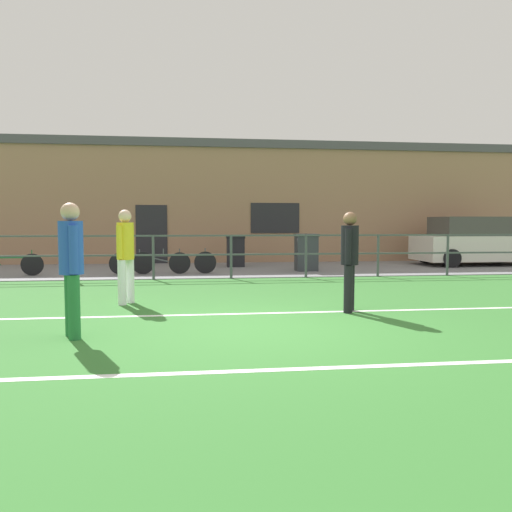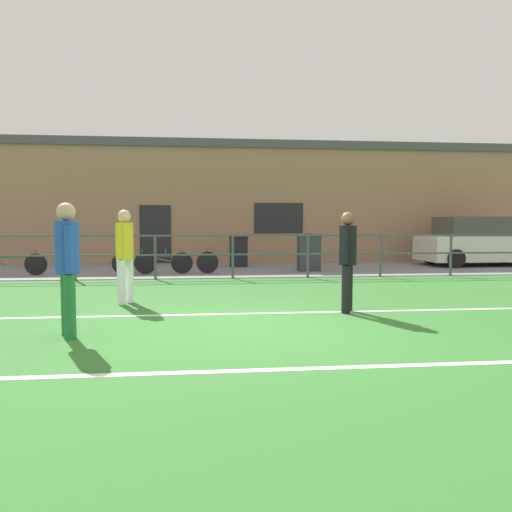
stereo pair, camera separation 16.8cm
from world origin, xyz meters
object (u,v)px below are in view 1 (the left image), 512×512
object	(u,v)px
trash_bin_1	(236,251)
bicycle_parked_2	(174,262)
player_winger	(71,261)
bicycle_parked_0	(1,264)
player_striker	(126,251)
bicycle_parked_1	(150,263)
parked_car_red	(475,242)
player_goalkeeper	(350,255)
trash_bin_0	(306,252)

from	to	relation	value
trash_bin_1	bicycle_parked_2	bearing A→B (deg)	-132.61
trash_bin_1	player_winger	bearing A→B (deg)	-106.43
bicycle_parked_0	player_striker	bearing A→B (deg)	-51.13
bicycle_parked_1	parked_car_red	bearing A→B (deg)	9.36
player_goalkeeper	trash_bin_1	distance (m)	8.39
bicycle_parked_1	bicycle_parked_2	distance (m)	0.67
player_striker	bicycle_parked_0	size ratio (longest dim) A/B	0.76
bicycle_parked_2	player_goalkeeper	bearing A→B (deg)	-63.53
bicycle_parked_0	bicycle_parked_1	size ratio (longest dim) A/B	0.98
player_striker	bicycle_parked_2	xyz separation A→B (m)	(0.63, 4.98, -0.61)
player_striker	bicycle_parked_1	bearing A→B (deg)	-152.79
player_goalkeeper	player_striker	bearing A→B (deg)	97.39
player_striker	parked_car_red	distance (m)	12.72
player_striker	player_winger	bearing A→B (deg)	19.99
player_goalkeeper	trash_bin_1	size ratio (longest dim) A/B	1.61
player_goalkeeper	bicycle_parked_0	xyz separation A→B (m)	(-7.74, 6.22, -0.59)
bicycle_parked_1	trash_bin_1	world-z (taller)	trash_bin_1
parked_car_red	bicycle_parked_0	distance (m)	14.90
bicycle_parked_1	bicycle_parked_2	size ratio (longest dim) A/B	0.95
player_goalkeeper	bicycle_parked_2	distance (m)	6.98
player_goalkeeper	parked_car_red	world-z (taller)	parked_car_red
bicycle_parked_1	bicycle_parked_2	world-z (taller)	bicycle_parked_2
player_winger	trash_bin_1	size ratio (longest dim) A/B	1.68
player_striker	bicycle_parked_2	world-z (taller)	player_striker
player_winger	parked_car_red	distance (m)	14.48
player_winger	bicycle_parked_1	world-z (taller)	player_winger
trash_bin_0	trash_bin_1	world-z (taller)	trash_bin_0
player_winger	parked_car_red	bearing A→B (deg)	107.61
bicycle_parked_2	trash_bin_1	size ratio (longest dim) A/B	2.33
bicycle_parked_2	trash_bin_1	distance (m)	2.83
player_winger	bicycle_parked_2	world-z (taller)	player_winger
player_goalkeeper	player_winger	distance (m)	4.24
player_striker	bicycle_parked_0	bearing A→B (deg)	-114.44
player_winger	parked_car_red	world-z (taller)	player_winger
bicycle_parked_2	bicycle_parked_1	bearing A→B (deg)	180.00
player_striker	trash_bin_1	bearing A→B (deg)	-173.08
player_striker	trash_bin_0	distance (m)	7.09
player_goalkeeper	parked_car_red	distance (m)	10.67
player_goalkeeper	bicycle_parked_1	distance (m)	7.30
player_striker	trash_bin_1	size ratio (longest dim) A/B	1.66
parked_car_red	trash_bin_0	world-z (taller)	parked_car_red
bicycle_parked_1	bicycle_parked_2	bearing A→B (deg)	0.00
parked_car_red	bicycle_parked_2	world-z (taller)	parked_car_red
player_goalkeeper	player_striker	size ratio (longest dim) A/B	0.97
player_striker	parked_car_red	xyz separation A→B (m)	(10.77, 6.76, -0.16)
player_striker	player_winger	distance (m)	2.58
player_goalkeeper	player_winger	world-z (taller)	player_winger
player_goalkeeper	bicycle_parked_2	size ratio (longest dim) A/B	0.69
player_striker	parked_car_red	size ratio (longest dim) A/B	0.41
bicycle_parked_2	trash_bin_1	world-z (taller)	trash_bin_1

